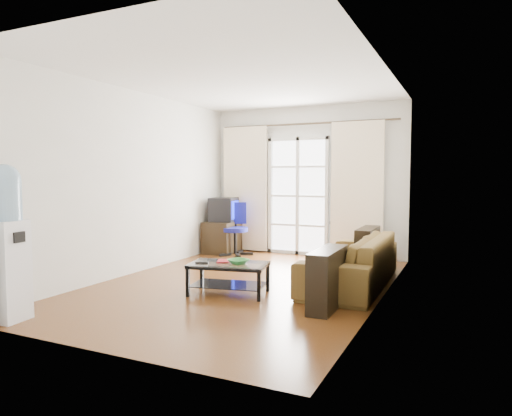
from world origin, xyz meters
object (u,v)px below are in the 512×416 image
(sofa, at_px, (351,261))
(task_chair, at_px, (235,240))
(coffee_table, at_px, (229,274))
(tv_stand, at_px, (223,237))
(water_cooler, at_px, (6,239))
(crt_tv, at_px, (223,209))

(sofa, bearing_deg, task_chair, -120.35)
(coffee_table, bearing_deg, sofa, 40.87)
(tv_stand, xyz_separation_m, water_cooler, (0.06, -4.50, 0.52))
(tv_stand, bearing_deg, water_cooler, -91.77)
(tv_stand, distance_m, crt_tv, 0.52)
(sofa, bearing_deg, crt_tv, -119.68)
(sofa, distance_m, task_chair, 2.84)
(sofa, distance_m, tv_stand, 3.23)
(sofa, distance_m, coffee_table, 1.65)
(coffee_table, distance_m, water_cooler, 2.44)
(coffee_table, relative_size, task_chair, 1.07)
(tv_stand, height_order, water_cooler, water_cooler)
(tv_stand, distance_m, water_cooler, 4.53)
(water_cooler, bearing_deg, crt_tv, 85.86)
(crt_tv, height_order, task_chair, crt_tv)
(tv_stand, height_order, task_chair, task_chair)
(crt_tv, xyz_separation_m, water_cooler, (0.06, -4.48, 0.00))
(coffee_table, relative_size, water_cooler, 0.66)
(crt_tv, distance_m, water_cooler, 4.48)
(task_chair, bearing_deg, crt_tv, 133.35)
(tv_stand, relative_size, task_chair, 0.84)
(coffee_table, height_order, tv_stand, tv_stand)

